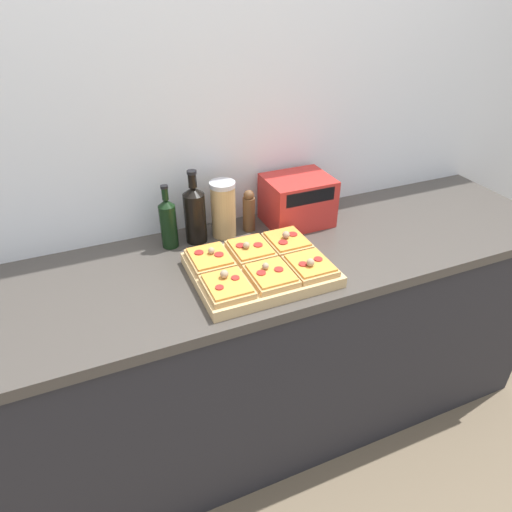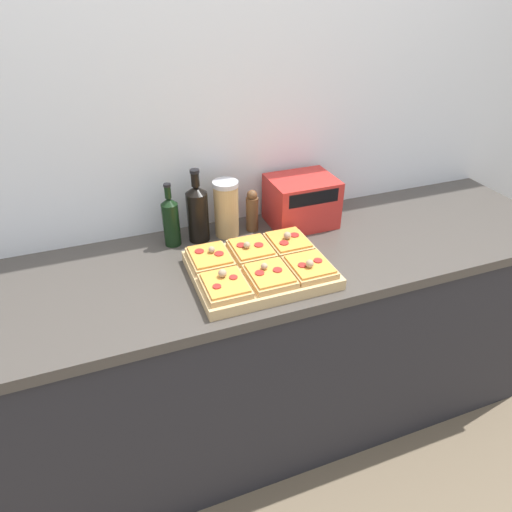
# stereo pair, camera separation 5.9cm
# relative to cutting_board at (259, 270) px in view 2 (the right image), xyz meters

# --- Properties ---
(ground_plane) EXTENTS (12.00, 12.00, 0.00)m
(ground_plane) POSITION_rel_cutting_board_xyz_m (0.00, -0.21, -0.96)
(ground_plane) COLOR brown
(wall_back) EXTENTS (6.00, 0.06, 2.50)m
(wall_back) POSITION_rel_cutting_board_xyz_m (0.00, 0.46, 0.29)
(wall_back) COLOR silver
(wall_back) RESTS_ON ground_plane
(kitchen_counter) EXTENTS (2.63, 0.67, 0.94)m
(kitchen_counter) POSITION_rel_cutting_board_xyz_m (0.00, 0.11, -0.49)
(kitchen_counter) COLOR #232328
(kitchen_counter) RESTS_ON ground_plane
(cutting_board) EXTENTS (0.47, 0.37, 0.04)m
(cutting_board) POSITION_rel_cutting_board_xyz_m (0.00, 0.00, 0.00)
(cutting_board) COLOR tan
(cutting_board) RESTS_ON kitchen_counter
(pizza_slice_back_left) EXTENTS (0.14, 0.17, 0.05)m
(pizza_slice_back_left) POSITION_rel_cutting_board_xyz_m (-0.15, 0.09, 0.03)
(pizza_slice_back_left) COLOR tan
(pizza_slice_back_left) RESTS_ON cutting_board
(pizza_slice_back_center) EXTENTS (0.14, 0.17, 0.05)m
(pizza_slice_back_center) POSITION_rel_cutting_board_xyz_m (-0.00, 0.09, 0.03)
(pizza_slice_back_center) COLOR tan
(pizza_slice_back_center) RESTS_ON cutting_board
(pizza_slice_back_right) EXTENTS (0.14, 0.17, 0.06)m
(pizza_slice_back_right) POSITION_rel_cutting_board_xyz_m (0.15, 0.09, 0.03)
(pizza_slice_back_right) COLOR tan
(pizza_slice_back_right) RESTS_ON cutting_board
(pizza_slice_front_left) EXTENTS (0.14, 0.17, 0.06)m
(pizza_slice_front_left) POSITION_rel_cutting_board_xyz_m (-0.15, -0.09, 0.03)
(pizza_slice_front_left) COLOR tan
(pizza_slice_front_left) RESTS_ON cutting_board
(pizza_slice_front_center) EXTENTS (0.14, 0.17, 0.05)m
(pizza_slice_front_center) POSITION_rel_cutting_board_xyz_m (-0.00, -0.09, 0.03)
(pizza_slice_front_center) COLOR tan
(pizza_slice_front_center) RESTS_ON cutting_board
(pizza_slice_front_right) EXTENTS (0.14, 0.17, 0.06)m
(pizza_slice_front_right) POSITION_rel_cutting_board_xyz_m (0.15, -0.09, 0.03)
(pizza_slice_front_right) COLOR tan
(pizza_slice_front_right) RESTS_ON cutting_board
(olive_oil_bottle) EXTENTS (0.06, 0.06, 0.25)m
(olive_oil_bottle) POSITION_rel_cutting_board_xyz_m (-0.24, 0.32, 0.08)
(olive_oil_bottle) COLOR black
(olive_oil_bottle) RESTS_ON kitchen_counter
(wine_bottle) EXTENTS (0.08, 0.08, 0.29)m
(wine_bottle) POSITION_rel_cutting_board_xyz_m (-0.13, 0.32, 0.10)
(wine_bottle) COLOR black
(wine_bottle) RESTS_ON kitchen_counter
(grain_jar_tall) EXTENTS (0.10, 0.10, 0.23)m
(grain_jar_tall) POSITION_rel_cutting_board_xyz_m (-0.02, 0.32, 0.09)
(grain_jar_tall) COLOR tan
(grain_jar_tall) RESTS_ON kitchen_counter
(pepper_mill) EXTENTS (0.05, 0.05, 0.17)m
(pepper_mill) POSITION_rel_cutting_board_xyz_m (0.09, 0.32, 0.07)
(pepper_mill) COLOR brown
(pepper_mill) RESTS_ON kitchen_counter
(toaster_oven) EXTENTS (0.29, 0.22, 0.20)m
(toaster_oven) POSITION_rel_cutting_board_xyz_m (0.30, 0.30, 0.08)
(toaster_oven) COLOR red
(toaster_oven) RESTS_ON kitchen_counter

